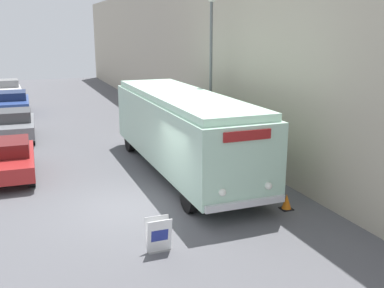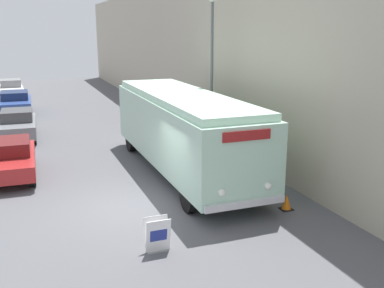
% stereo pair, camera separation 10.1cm
% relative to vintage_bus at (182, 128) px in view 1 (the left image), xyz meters
% --- Properties ---
extents(ground_plane, '(80.00, 80.00, 0.00)m').
position_rel_vintage_bus_xyz_m(ground_plane, '(-2.72, -2.86, -1.76)').
color(ground_plane, '#56565B').
extents(building_wall_right, '(0.30, 60.00, 8.10)m').
position_rel_vintage_bus_xyz_m(building_wall_right, '(3.09, 7.14, 2.29)').
color(building_wall_right, '#B2A893').
rests_on(building_wall_right, ground_plane).
extents(vintage_bus, '(2.63, 10.49, 3.09)m').
position_rel_vintage_bus_xyz_m(vintage_bus, '(0.00, 0.00, 0.00)').
color(vintage_bus, black).
rests_on(vintage_bus, ground_plane).
extents(sign_board, '(0.62, 0.34, 0.89)m').
position_rel_vintage_bus_xyz_m(sign_board, '(-2.77, -5.85, -1.33)').
color(sign_board, gray).
rests_on(sign_board, ground_plane).
extents(streetlamp, '(0.36, 0.36, 6.84)m').
position_rel_vintage_bus_xyz_m(streetlamp, '(2.02, 1.94, 2.63)').
color(streetlamp, '#595E60').
rests_on(streetlamp, ground_plane).
extents(parked_car_near, '(2.02, 4.19, 1.41)m').
position_rel_vintage_bus_xyz_m(parked_car_near, '(-6.32, 1.75, -1.04)').
color(parked_car_near, black).
rests_on(parked_car_near, ground_plane).
extents(parked_car_mid, '(1.87, 4.19, 1.49)m').
position_rel_vintage_bus_xyz_m(parked_car_mid, '(-5.95, 8.01, -1.00)').
color(parked_car_mid, black).
rests_on(parked_car_mid, ground_plane).
extents(parked_car_far, '(2.02, 4.58, 1.49)m').
position_rel_vintage_bus_xyz_m(parked_car_far, '(-6.06, 15.51, -0.99)').
color(parked_car_far, black).
rests_on(parked_car_far, ground_plane).
extents(parked_car_distant, '(1.89, 4.14, 1.58)m').
position_rel_vintage_bus_xyz_m(parked_car_distant, '(-6.36, 22.43, -0.97)').
color(parked_car_distant, black).
rests_on(parked_car_distant, ground_plane).
extents(traffic_cone, '(0.36, 0.36, 0.49)m').
position_rel_vintage_bus_xyz_m(traffic_cone, '(1.71, -4.69, -1.52)').
color(traffic_cone, black).
rests_on(traffic_cone, ground_plane).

